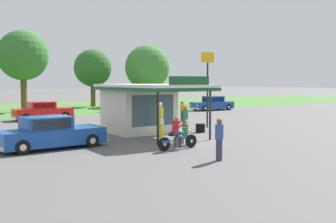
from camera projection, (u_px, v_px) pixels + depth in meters
ground_plane at (183, 141)px, 21.75m from camera, size 300.00×300.00×0.00m
grass_verge_strip at (31, 109)px, 46.54m from camera, size 120.00×24.00×0.01m
service_station_kiosk at (142, 105)px, 24.77m from camera, size 4.32×7.36×3.48m
gas_pump_nearside at (160, 123)px, 21.55m from camera, size 0.44×0.44×2.10m
gas_pump_offside at (185, 123)px, 22.49m from camera, size 0.44×0.44×1.93m
motorcycle_with_rider at (177, 136)px, 18.94m from camera, size 2.27×0.70×1.58m
featured_classic_sedan at (51, 134)px, 19.19m from camera, size 5.18×2.15×1.56m
parked_car_back_row_far_right at (127, 105)px, 42.99m from camera, size 5.79×2.98×1.49m
parked_car_back_row_right at (43, 111)px, 33.36m from camera, size 4.90×2.13×1.51m
parked_car_back_row_far_left at (212, 104)px, 44.40m from camera, size 5.10×2.12×1.54m
bystander_admiring_sedan at (182, 111)px, 32.53m from camera, size 0.34×0.34×1.57m
bystander_strolling_foreground at (219, 138)px, 16.23m from camera, size 0.34×0.34×1.73m
tree_oak_centre at (93, 68)px, 50.57m from camera, size 4.72×4.72×7.22m
tree_oak_far_left at (147, 68)px, 51.95m from camera, size 5.83×5.83×7.92m
tree_oak_far_right at (23, 56)px, 41.70m from camera, size 5.24×5.24×8.52m
roadside_pole_sign at (208, 77)px, 27.62m from camera, size 1.10×0.12×5.21m
spare_tire_stack at (200, 128)px, 25.26m from camera, size 0.60×0.60×0.54m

